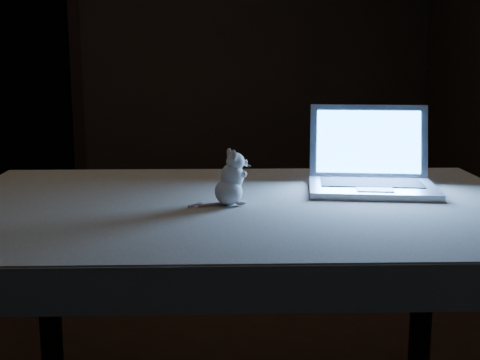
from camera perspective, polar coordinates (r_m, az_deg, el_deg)
name	(u,v)px	position (r m, az deg, el deg)	size (l,w,h in m)	color
back_wall	(159,52)	(4.90, -7.18, 11.23)	(4.50, 0.04, 2.60)	black
doorway	(5,85)	(4.87, -20.15, 7.89)	(1.06, 0.36, 2.13)	black
table	(241,342)	(1.99, 0.05, -14.17)	(1.58, 1.01, 0.84)	black
tablecloth	(259,218)	(1.88, 1.69, -3.40)	(1.68, 1.12, 0.10)	#BDB39C
laptop	(374,150)	(2.01, 11.80, 2.66)	(0.39, 0.34, 0.26)	#BABABF
plush_mouse	(228,178)	(1.80, -1.03, 0.22)	(0.11, 0.11, 0.16)	white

